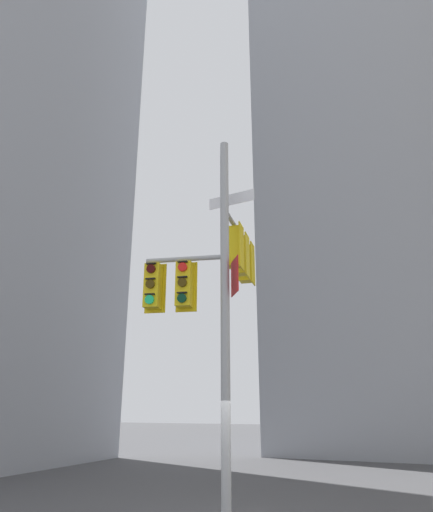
% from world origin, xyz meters
% --- Properties ---
extents(building_mid_block, '(13.66, 13.66, 48.35)m').
position_xyz_m(building_mid_block, '(2.84, 21.64, 24.18)').
color(building_mid_block, '#9399A3').
rests_on(building_mid_block, ground).
extents(signal_pole_assembly, '(2.51, 3.20, 8.43)m').
position_xyz_m(signal_pole_assembly, '(-0.41, 0.58, 5.16)').
color(signal_pole_assembly, '#9EA0A3').
rests_on(signal_pole_assembly, ground).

